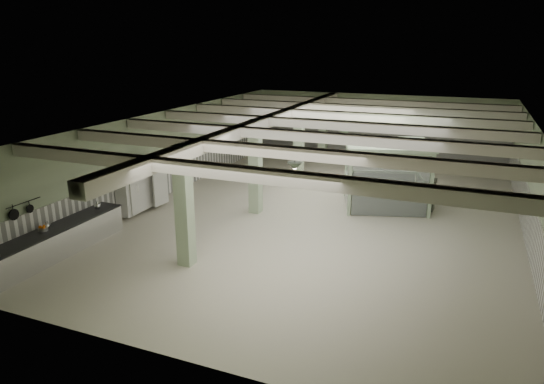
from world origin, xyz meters
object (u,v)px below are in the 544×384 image
at_px(prep_counter, 56,241).
at_px(walkin_cooler, 139,188).
at_px(filing_cabinet, 430,195).
at_px(guard_booth, 387,164).

distance_m(prep_counter, walkin_cooler, 4.34).
height_order(prep_counter, filing_cabinet, filing_cabinet).
bearing_deg(guard_booth, prep_counter, -151.68).
distance_m(guard_booth, filing_cabinet, 2.05).
bearing_deg(filing_cabinet, guard_booth, -167.82).
height_order(prep_counter, walkin_cooler, walkin_cooler).
bearing_deg(walkin_cooler, filing_cabinet, 23.75).
bearing_deg(filing_cabinet, walkin_cooler, -152.11).
xyz_separation_m(walkin_cooler, guard_booth, (8.62, 4.30, 0.79)).
xyz_separation_m(prep_counter, filing_cabinet, (10.23, 8.84, 0.16)).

